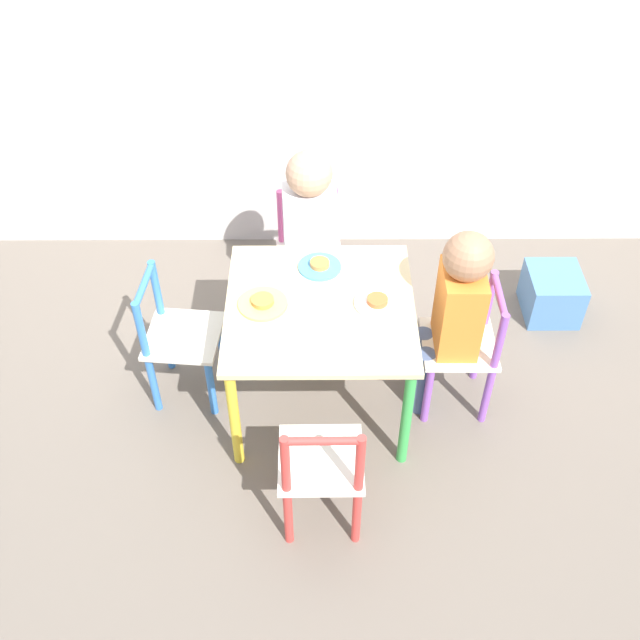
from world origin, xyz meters
TOP-DOWN VIEW (x-y plane):
  - ground_plane at (0.00, 0.00)m, footprint 6.00×6.00m
  - kids_table at (0.00, 0.00)m, footprint 0.64×0.64m
  - chair_purple at (0.51, -0.00)m, footprint 0.26×0.26m
  - chair_pink at (-0.04, 0.51)m, footprint 0.28×0.28m
  - chair_blue at (-0.51, 0.05)m, footprint 0.28×0.28m
  - chair_red at (0.00, -0.51)m, footprint 0.26×0.26m
  - child_right at (0.45, -0.00)m, footprint 0.22×0.20m
  - child_back at (-0.04, 0.45)m, footprint 0.21×0.22m
  - plate_right at (0.19, 0.00)m, footprint 0.16×0.16m
  - plate_back at (0.00, 0.19)m, footprint 0.15×0.15m
  - plate_left at (-0.19, 0.00)m, footprint 0.17×0.17m
  - storage_bin at (0.97, 0.47)m, footprint 0.22×0.24m

SIDE VIEW (x-z plane):
  - ground_plane at x=0.00m, z-range 0.00..0.00m
  - storage_bin at x=0.97m, z-range 0.00..0.20m
  - chair_purple at x=0.51m, z-range 0.00..0.53m
  - chair_pink at x=-0.04m, z-range 0.00..0.53m
  - chair_blue at x=-0.51m, z-range 0.00..0.53m
  - chair_red at x=0.00m, z-range 0.00..0.53m
  - kids_table at x=0.00m, z-range 0.17..0.65m
  - child_right at x=0.45m, z-range 0.08..0.85m
  - child_back at x=-0.04m, z-range 0.08..0.86m
  - plate_right at x=0.19m, z-range 0.47..0.50m
  - plate_left at x=-0.19m, z-range 0.47..0.50m
  - plate_back at x=0.00m, z-range 0.47..0.50m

